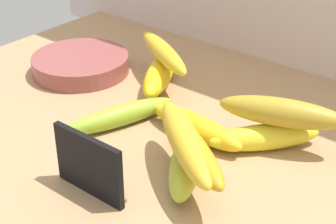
# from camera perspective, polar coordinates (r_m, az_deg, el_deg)

# --- Properties ---
(counter_top) EXTENTS (1.10, 0.76, 0.03)m
(counter_top) POSITION_cam_1_polar(r_m,az_deg,el_deg) (0.74, 1.76, -6.67)
(counter_top) COLOR tan
(counter_top) RESTS_ON ground
(chalkboard_sign) EXTENTS (0.11, 0.02, 0.08)m
(chalkboard_sign) POSITION_cam_1_polar(r_m,az_deg,el_deg) (0.67, -8.42, -5.86)
(chalkboard_sign) COLOR black
(chalkboard_sign) RESTS_ON counter_top
(fruit_bowl) EXTENTS (0.18, 0.18, 0.03)m
(fruit_bowl) POSITION_cam_1_polar(r_m,az_deg,el_deg) (1.00, -9.34, 5.10)
(fruit_bowl) COLOR #904846
(fruit_bowl) RESTS_ON counter_top
(banana_0) EXTENTS (0.11, 0.15, 0.04)m
(banana_0) POSITION_cam_1_polar(r_m,az_deg,el_deg) (0.70, 1.92, -5.58)
(banana_0) COLOR #AFBC32
(banana_0) RESTS_ON counter_top
(banana_1) EXTENTS (0.17, 0.05, 0.04)m
(banana_1) POSITION_cam_1_polar(r_m,az_deg,el_deg) (0.78, 3.01, -1.60)
(banana_1) COLOR yellow
(banana_1) RESTS_ON counter_top
(banana_2) EXTENTS (0.12, 0.17, 0.04)m
(banana_2) POSITION_cam_1_polar(r_m,az_deg,el_deg) (0.93, -0.89, 4.14)
(banana_2) COLOR yellow
(banana_2) RESTS_ON counter_top
(banana_3) EXTENTS (0.14, 0.15, 0.04)m
(banana_3) POSITION_cam_1_polar(r_m,az_deg,el_deg) (0.77, 10.31, -2.66)
(banana_3) COLOR yellow
(banana_3) RESTS_ON counter_top
(banana_4) EXTENTS (0.09, 0.19, 0.03)m
(banana_4) POSITION_cam_1_polar(r_m,az_deg,el_deg) (0.82, -5.21, -0.41)
(banana_4) COLOR #8FB92D
(banana_4) RESTS_ON counter_top
(banana_5) EXTENTS (0.18, 0.13, 0.04)m
(banana_5) POSITION_cam_1_polar(r_m,az_deg,el_deg) (0.67, 2.39, -3.69)
(banana_5) COLOR gold
(banana_5) RESTS_ON banana_0
(banana_6) EXTENTS (0.18, 0.10, 0.04)m
(banana_6) POSITION_cam_1_polar(r_m,az_deg,el_deg) (0.75, 12.04, -0.04)
(banana_6) COLOR #AF8F27
(banana_6) RESTS_ON banana_3
(banana_7) EXTENTS (0.18, 0.12, 0.03)m
(banana_7) POSITION_cam_1_polar(r_m,az_deg,el_deg) (0.92, -0.51, 6.42)
(banana_7) COLOR gold
(banana_7) RESTS_ON banana_2
(banana_8) EXTENTS (0.18, 0.15, 0.04)m
(banana_8) POSITION_cam_1_polar(r_m,az_deg,el_deg) (0.67, 1.86, -3.16)
(banana_8) COLOR gold
(banana_8) RESTS_ON banana_0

